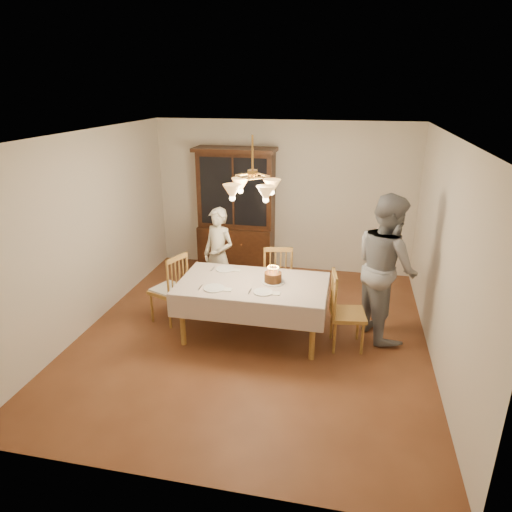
% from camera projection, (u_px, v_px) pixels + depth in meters
% --- Properties ---
extents(ground, '(5.00, 5.00, 0.00)m').
position_uv_depth(ground, '(253.00, 334.00, 6.11)').
color(ground, '#5B2F1A').
rests_on(ground, ground).
extents(room_shell, '(5.00, 5.00, 5.00)m').
position_uv_depth(room_shell, '(253.00, 221.00, 5.55)').
color(room_shell, white).
rests_on(room_shell, ground).
extents(dining_table, '(1.90, 1.10, 0.76)m').
position_uv_depth(dining_table, '(253.00, 288.00, 5.87)').
color(dining_table, olive).
rests_on(dining_table, ground).
extents(china_hutch, '(1.38, 0.54, 2.16)m').
position_uv_depth(china_hutch, '(236.00, 213.00, 7.96)').
color(china_hutch, black).
rests_on(china_hutch, ground).
extents(chair_far_side, '(0.51, 0.50, 1.00)m').
position_uv_depth(chair_far_side, '(277.00, 279.00, 6.74)').
color(chair_far_side, olive).
rests_on(chair_far_side, ground).
extents(chair_left_end, '(0.55, 0.56, 1.00)m').
position_uv_depth(chair_left_end, '(169.00, 291.00, 6.33)').
color(chair_left_end, olive).
rests_on(chair_left_end, ground).
extents(chair_right_end, '(0.48, 0.50, 1.00)m').
position_uv_depth(chair_right_end, '(347.00, 315.00, 5.69)').
color(chair_right_end, olive).
rests_on(chair_right_end, ground).
extents(elderly_woman, '(0.63, 0.54, 1.46)m').
position_uv_depth(elderly_woman, '(219.00, 255.00, 6.85)').
color(elderly_woman, beige).
rests_on(elderly_woman, ground).
extents(adult_in_grey, '(1.04, 1.14, 1.90)m').
position_uv_depth(adult_in_grey, '(386.00, 267.00, 5.83)').
color(adult_in_grey, slate).
rests_on(adult_in_grey, ground).
extents(birthday_cake, '(0.30, 0.30, 0.22)m').
position_uv_depth(birthday_cake, '(273.00, 278.00, 5.83)').
color(birthday_cake, white).
rests_on(birthday_cake, dining_table).
extents(place_setting_near_left, '(0.41, 0.27, 0.02)m').
position_uv_depth(place_setting_near_left, '(215.00, 288.00, 5.66)').
color(place_setting_near_left, white).
rests_on(place_setting_near_left, dining_table).
extents(place_setting_near_right, '(0.38, 0.24, 0.02)m').
position_uv_depth(place_setting_near_right, '(264.00, 292.00, 5.55)').
color(place_setting_near_right, white).
rests_on(place_setting_near_right, dining_table).
extents(place_setting_far_left, '(0.40, 0.25, 0.02)m').
position_uv_depth(place_setting_far_left, '(226.00, 269.00, 6.24)').
color(place_setting_far_left, white).
rests_on(place_setting_far_left, dining_table).
extents(chandelier, '(0.62, 0.62, 0.73)m').
position_uv_depth(chandelier, '(253.00, 189.00, 5.41)').
color(chandelier, '#BF8C3F').
rests_on(chandelier, ground).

